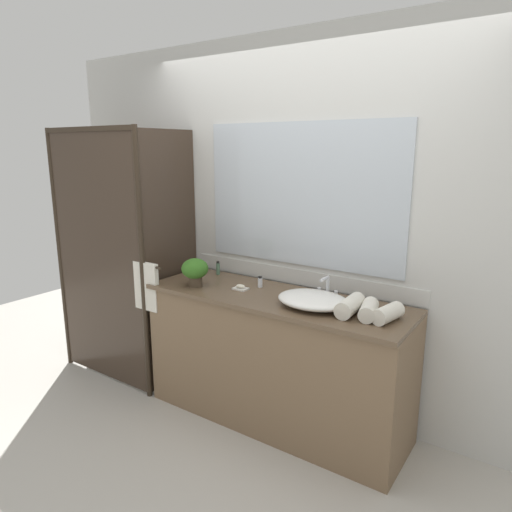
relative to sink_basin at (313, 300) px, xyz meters
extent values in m
plane|color=#B7B2A8|center=(-0.30, 0.04, -0.94)|extent=(8.00, 8.00, 0.00)
cube|color=silver|center=(-0.30, 0.39, 0.36)|extent=(4.40, 0.05, 2.60)
cube|color=silver|center=(-0.30, 0.36, 0.01)|extent=(1.80, 0.01, 0.11)
cube|color=silver|center=(-0.30, 0.36, 0.59)|extent=(1.49, 0.01, 0.97)
cube|color=brown|center=(-0.30, 0.05, -0.51)|extent=(1.80, 0.56, 0.87)
cube|color=brown|center=(-0.30, 0.04, -0.06)|extent=(1.80, 0.58, 0.03)
cylinder|color=#2D2319|center=(-2.25, -0.23, 0.06)|extent=(0.04, 0.04, 2.00)
cylinder|color=#2D2319|center=(-1.25, -0.23, 0.06)|extent=(0.04, 0.04, 2.00)
cube|color=#2D2319|center=(-1.75, -0.23, 1.04)|extent=(1.00, 0.04, 0.04)
cube|color=#382B21|center=(-1.75, -0.23, 0.06)|extent=(0.96, 0.01, 1.96)
cube|color=#382B21|center=(-1.25, 0.06, 0.06)|extent=(0.01, 0.57, 1.96)
cylinder|color=#2D2319|center=(-1.23, -0.22, 0.09)|extent=(0.32, 0.02, 0.02)
cube|color=silver|center=(-1.23, -0.22, -0.07)|extent=(0.22, 0.04, 0.35)
ellipsoid|color=white|center=(0.00, 0.00, 0.00)|extent=(0.45, 0.35, 0.09)
cube|color=silver|center=(0.00, 0.20, -0.03)|extent=(0.17, 0.04, 0.02)
cylinder|color=silver|center=(0.00, 0.20, 0.04)|extent=(0.02, 0.02, 0.12)
cylinder|color=silver|center=(0.00, 0.15, 0.10)|extent=(0.02, 0.10, 0.02)
cylinder|color=silver|center=(-0.06, 0.20, 0.00)|extent=(0.02, 0.02, 0.04)
cylinder|color=silver|center=(0.06, 0.20, 0.00)|extent=(0.02, 0.02, 0.04)
cylinder|color=#473828|center=(-0.88, -0.08, -0.01)|extent=(0.10, 0.10, 0.07)
ellipsoid|color=#31631E|center=(-0.88, -0.08, 0.09)|extent=(0.19, 0.19, 0.14)
cube|color=silver|center=(-0.57, 0.03, -0.04)|extent=(0.10, 0.07, 0.01)
ellipsoid|color=silver|center=(-0.57, 0.03, -0.02)|extent=(0.07, 0.04, 0.02)
cylinder|color=silver|center=(-0.49, 0.16, -0.01)|extent=(0.03, 0.03, 0.06)
cylinder|color=black|center=(-0.49, 0.16, 0.03)|extent=(0.03, 0.03, 0.01)
cylinder|color=#4C7056|center=(-0.94, 0.25, 0.00)|extent=(0.03, 0.03, 0.09)
cylinder|color=black|center=(-0.94, 0.25, 0.05)|extent=(0.02, 0.02, 0.02)
cylinder|color=silver|center=(0.46, 0.01, 0.00)|extent=(0.13, 0.22, 0.09)
cylinder|color=silver|center=(0.35, 0.01, 0.00)|extent=(0.14, 0.23, 0.09)
cylinder|color=silver|center=(0.24, 0.00, 0.01)|extent=(0.11, 0.25, 0.10)
camera|label=1|loc=(1.22, -2.40, 0.90)|focal=32.34mm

